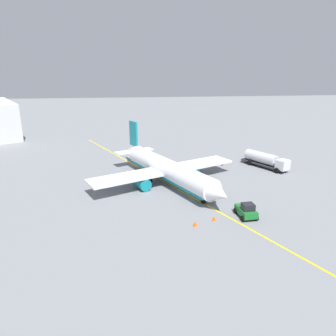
# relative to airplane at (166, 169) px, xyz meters

# --- Properties ---
(ground_plane) EXTENTS (400.00, 400.00, 0.00)m
(ground_plane) POSITION_rel_airplane_xyz_m (0.47, 0.21, -2.60)
(ground_plane) COLOR slate
(airplane) EXTENTS (30.77, 28.01, 9.56)m
(airplane) POSITION_rel_airplane_xyz_m (0.00, 0.00, 0.00)
(airplane) COLOR white
(airplane) RESTS_ON ground
(fuel_tanker) EXTENTS (10.68, 7.15, 3.15)m
(fuel_tanker) POSITION_rel_airplane_xyz_m (-6.45, 21.96, -0.87)
(fuel_tanker) COLOR #2D2D33
(fuel_tanker) RESTS_ON ground
(pushback_tug) EXTENTS (3.68, 2.44, 2.20)m
(pushback_tug) POSITION_rel_airplane_xyz_m (15.29, 9.13, -1.60)
(pushback_tug) COLOR #196B28
(pushback_tug) RESTS_ON ground
(refueling_worker) EXTENTS (0.63, 0.58, 1.71)m
(refueling_worker) POSITION_rel_airplane_xyz_m (-9.42, 13.54, -1.78)
(refueling_worker) COLOR navy
(refueling_worker) RESTS_ON ground
(safety_cone_nose) EXTENTS (0.63, 0.63, 0.70)m
(safety_cone_nose) POSITION_rel_airplane_xyz_m (16.81, 1.48, -2.25)
(safety_cone_nose) COLOR #F2590F
(safety_cone_nose) RESTS_ON ground
(safety_cone_wingtip) EXTENTS (0.59, 0.59, 0.66)m
(safety_cone_wingtip) POSITION_rel_airplane_xyz_m (15.70, 4.39, -2.27)
(safety_cone_wingtip) COLOR #F2590F
(safety_cone_wingtip) RESTS_ON ground
(taxi_line_marking) EXTENTS (81.18, 36.40, 0.01)m
(taxi_line_marking) POSITION_rel_airplane_xyz_m (0.47, 0.21, -2.60)
(taxi_line_marking) COLOR yellow
(taxi_line_marking) RESTS_ON ground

